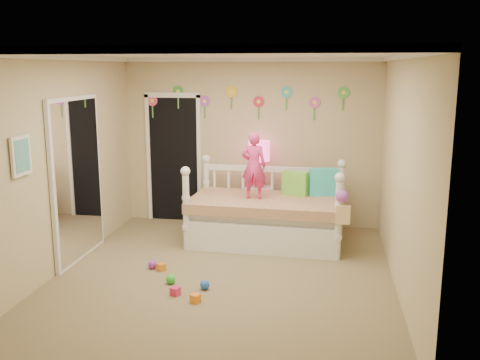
% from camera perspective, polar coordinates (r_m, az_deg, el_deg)
% --- Properties ---
extents(floor, '(4.00, 4.50, 0.01)m').
position_cam_1_polar(floor, '(6.53, -1.74, -10.11)').
color(floor, '#7F684C').
rests_on(floor, ground).
extents(ceiling, '(4.00, 4.50, 0.01)m').
position_cam_1_polar(ceiling, '(6.06, -1.90, 13.35)').
color(ceiling, white).
rests_on(ceiling, floor).
extents(back_wall, '(4.00, 0.01, 2.60)m').
position_cam_1_polar(back_wall, '(8.35, 1.16, 4.00)').
color(back_wall, tan).
rests_on(back_wall, floor).
extents(left_wall, '(0.01, 4.50, 2.60)m').
position_cam_1_polar(left_wall, '(6.83, -18.53, 1.62)').
color(left_wall, tan).
rests_on(left_wall, floor).
extents(right_wall, '(0.01, 4.50, 2.60)m').
position_cam_1_polar(right_wall, '(6.11, 16.93, 0.56)').
color(right_wall, tan).
rests_on(right_wall, floor).
extents(crown_molding, '(4.00, 4.50, 0.06)m').
position_cam_1_polar(crown_molding, '(6.06, -1.90, 13.07)').
color(crown_molding, white).
rests_on(crown_molding, ceiling).
extents(daybed, '(2.21, 1.26, 1.17)m').
position_cam_1_polar(daybed, '(7.52, 2.82, -2.45)').
color(daybed, white).
rests_on(daybed, floor).
extents(pillow_turquoise, '(0.41, 0.21, 0.39)m').
position_cam_1_polar(pillow_turquoise, '(7.72, 8.87, -0.22)').
color(pillow_turquoise, '#29BECE').
rests_on(pillow_turquoise, daybed).
extents(pillow_lime, '(0.38, 0.23, 0.34)m').
position_cam_1_polar(pillow_lime, '(7.69, 5.91, -0.37)').
color(pillow_lime, '#74D240').
rests_on(pillow_lime, daybed).
extents(child, '(0.34, 0.22, 0.94)m').
position_cam_1_polar(child, '(7.39, 1.47, 1.54)').
color(child, '#E9357D').
rests_on(child, daybed).
extents(nightstand, '(0.41, 0.32, 0.65)m').
position_cam_1_polar(nightstand, '(8.30, 2.02, -2.93)').
color(nightstand, white).
rests_on(nightstand, floor).
extents(table_lamp, '(0.33, 0.33, 0.72)m').
position_cam_1_polar(table_lamp, '(8.14, 2.06, 2.52)').
color(table_lamp, '#F42059').
rests_on(table_lamp, nightstand).
extents(closet_doorway, '(0.90, 0.04, 2.07)m').
position_cam_1_polar(closet_doorway, '(8.64, -7.11, 2.40)').
color(closet_doorway, black).
rests_on(closet_doorway, back_wall).
extents(flower_decals, '(3.40, 0.02, 0.50)m').
position_cam_1_polar(flower_decals, '(8.29, 0.54, 8.39)').
color(flower_decals, '#B2668C').
rests_on(flower_decals, back_wall).
extents(mirror_closet, '(0.07, 1.30, 2.10)m').
position_cam_1_polar(mirror_closet, '(7.12, -17.00, 0.06)').
color(mirror_closet, white).
rests_on(mirror_closet, left_wall).
extents(wall_picture, '(0.05, 0.34, 0.42)m').
position_cam_1_polar(wall_picture, '(6.01, -22.39, 2.43)').
color(wall_picture, white).
rests_on(wall_picture, left_wall).
extents(hanging_bag, '(0.20, 0.16, 0.36)m').
position_cam_1_polar(hanging_bag, '(6.85, 10.81, -2.97)').
color(hanging_bag, beige).
rests_on(hanging_bag, daybed).
extents(toy_scatter, '(0.92, 1.37, 0.11)m').
position_cam_1_polar(toy_scatter, '(6.17, -7.49, -10.99)').
color(toy_scatter, '#996666').
rests_on(toy_scatter, floor).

